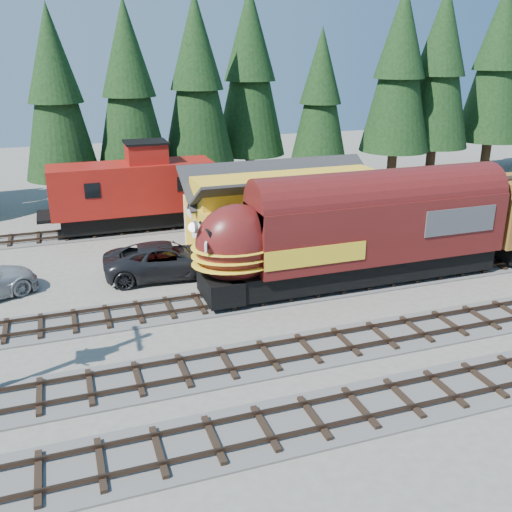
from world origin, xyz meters
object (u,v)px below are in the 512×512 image
object	(u,v)px
caboose	(134,191)
pickup_truck_a	(167,260)
depot	(289,205)
locomotive	(347,237)

from	to	relation	value
caboose	pickup_truck_a	bearing A→B (deg)	-87.42
depot	caboose	size ratio (longest dim) A/B	1.15
locomotive	caboose	size ratio (longest dim) A/B	1.57
locomotive	pickup_truck_a	xyz separation A→B (m)	(-8.84, 4.51, -1.77)
locomotive	caboose	distance (m)	16.79
caboose	pickup_truck_a	world-z (taller)	caboose
depot	pickup_truck_a	world-z (taller)	depot
depot	pickup_truck_a	xyz separation A→B (m)	(-8.19, -1.99, -1.99)
locomotive	pickup_truck_a	world-z (taller)	locomotive
depot	caboose	world-z (taller)	caboose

